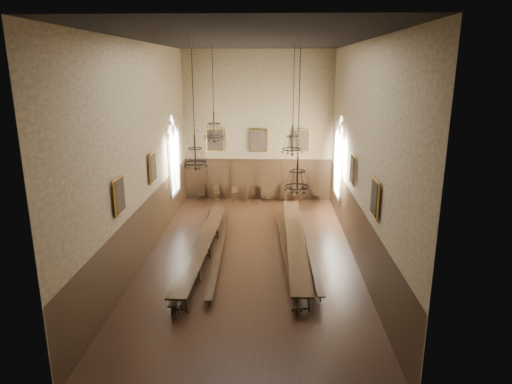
# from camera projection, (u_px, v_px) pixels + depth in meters

# --- Properties ---
(floor) EXTENTS (9.00, 18.00, 0.02)m
(floor) POSITION_uv_depth(u_px,v_px,m) (251.00, 256.00, 19.92)
(floor) COLOR black
(floor) RESTS_ON ground
(ceiling) EXTENTS (9.00, 18.00, 0.02)m
(ceiling) POSITION_uv_depth(u_px,v_px,m) (250.00, 39.00, 17.53)
(ceiling) COLOR black
(ceiling) RESTS_ON ground
(wall_back) EXTENTS (9.00, 0.02, 9.00)m
(wall_back) POSITION_uv_depth(u_px,v_px,m) (258.00, 127.00, 27.41)
(wall_back) COLOR #8F7C58
(wall_back) RESTS_ON ground
(wall_front) EXTENTS (9.00, 0.02, 9.00)m
(wall_front) POSITION_uv_depth(u_px,v_px,m) (231.00, 231.00, 10.05)
(wall_front) COLOR #8F7C58
(wall_front) RESTS_ON ground
(wall_left) EXTENTS (0.02, 18.00, 9.00)m
(wall_left) POSITION_uv_depth(u_px,v_px,m) (142.00, 154.00, 18.89)
(wall_left) COLOR #8F7C58
(wall_left) RESTS_ON ground
(wall_right) EXTENTS (0.02, 18.00, 9.00)m
(wall_right) POSITION_uv_depth(u_px,v_px,m) (361.00, 156.00, 18.56)
(wall_right) COLOR #8F7C58
(wall_right) RESTS_ON ground
(wainscot_panelling) EXTENTS (9.00, 18.00, 2.50)m
(wainscot_panelling) POSITION_uv_depth(u_px,v_px,m) (251.00, 229.00, 19.59)
(wainscot_panelling) COLOR black
(wainscot_panelling) RESTS_ON floor
(table_left) EXTENTS (1.01, 10.21, 0.80)m
(table_left) POSITION_uv_depth(u_px,v_px,m) (204.00, 249.00, 19.65)
(table_left) COLOR black
(table_left) RESTS_ON floor
(table_right) EXTENTS (0.76, 10.80, 0.84)m
(table_right) POSITION_uv_depth(u_px,v_px,m) (295.00, 246.00, 19.98)
(table_right) COLOR black
(table_right) RESTS_ON floor
(bench_left_outer) EXTENTS (0.64, 10.33, 0.46)m
(bench_left_outer) POSITION_uv_depth(u_px,v_px,m) (194.00, 250.00, 19.85)
(bench_left_outer) COLOR black
(bench_left_outer) RESTS_ON floor
(bench_left_inner) EXTENTS (0.58, 9.11, 0.41)m
(bench_left_inner) POSITION_uv_depth(u_px,v_px,m) (219.00, 252.00, 19.73)
(bench_left_inner) COLOR black
(bench_left_inner) RESTS_ON floor
(bench_right_inner) EXTENTS (0.83, 10.21, 0.46)m
(bench_right_inner) POSITION_uv_depth(u_px,v_px,m) (285.00, 252.00, 19.67)
(bench_right_inner) COLOR black
(bench_right_inner) RESTS_ON floor
(bench_right_outer) EXTENTS (0.40, 9.14, 0.41)m
(bench_right_outer) POSITION_uv_depth(u_px,v_px,m) (310.00, 249.00, 20.01)
(bench_right_outer) COLOR black
(bench_right_outer) RESTS_ON floor
(chair_0) EXTENTS (0.44, 0.44, 0.89)m
(chair_0) POSITION_uv_depth(u_px,v_px,m) (201.00, 196.00, 28.21)
(chair_0) COLOR black
(chair_0) RESTS_ON floor
(chair_1) EXTENTS (0.49, 0.49, 0.91)m
(chair_1) POSITION_uv_depth(u_px,v_px,m) (217.00, 196.00, 28.22)
(chair_1) COLOR black
(chair_1) RESTS_ON floor
(chair_2) EXTENTS (0.49, 0.49, 0.86)m
(chair_2) POSITION_uv_depth(u_px,v_px,m) (235.00, 196.00, 28.19)
(chair_2) COLOR black
(chair_2) RESTS_ON floor
(chair_3) EXTENTS (0.51, 0.51, 0.90)m
(chair_3) POSITION_uv_depth(u_px,v_px,m) (251.00, 196.00, 28.15)
(chair_3) COLOR black
(chair_3) RESTS_ON floor
(chair_4) EXTENTS (0.42, 0.42, 0.92)m
(chair_4) POSITION_uv_depth(u_px,v_px,m) (264.00, 196.00, 28.07)
(chair_4) COLOR black
(chair_4) RESTS_ON floor
(chair_5) EXTENTS (0.55, 0.55, 1.02)m
(chair_5) POSITION_uv_depth(u_px,v_px,m) (283.00, 196.00, 28.02)
(chair_5) COLOR black
(chair_5) RESTS_ON floor
(chair_6) EXTENTS (0.46, 0.46, 0.98)m
(chair_6) POSITION_uv_depth(u_px,v_px,m) (297.00, 197.00, 27.96)
(chair_6) COLOR black
(chair_6) RESTS_ON floor
(chair_7) EXTENTS (0.51, 0.51, 0.92)m
(chair_7) POSITION_uv_depth(u_px,v_px,m) (316.00, 197.00, 28.02)
(chair_7) COLOR black
(chair_7) RESTS_ON floor
(chandelier_back_left) EXTENTS (0.93, 0.93, 4.35)m
(chandelier_back_left) POSITION_uv_depth(u_px,v_px,m) (214.00, 131.00, 21.47)
(chandelier_back_left) COLOR black
(chandelier_back_left) RESTS_ON ceiling
(chandelier_back_right) EXTENTS (0.94, 0.94, 4.90)m
(chandelier_back_right) POSITION_uv_depth(u_px,v_px,m) (292.00, 143.00, 21.28)
(chandelier_back_right) COLOR black
(chandelier_back_right) RESTS_ON ceiling
(chandelier_front_left) EXTENTS (0.84, 0.84, 4.58)m
(chandelier_front_left) POSITION_uv_depth(u_px,v_px,m) (195.00, 155.00, 16.72)
(chandelier_front_left) COLOR black
(chandelier_front_left) RESTS_ON ceiling
(chandelier_front_right) EXTENTS (0.88, 0.88, 5.31)m
(chandelier_front_right) POSITION_uv_depth(u_px,v_px,m) (297.00, 177.00, 16.24)
(chandelier_front_right) COLOR black
(chandelier_front_right) RESTS_ON ceiling
(portrait_back_0) EXTENTS (1.10, 0.12, 1.40)m
(portrait_back_0) POSITION_uv_depth(u_px,v_px,m) (215.00, 140.00, 27.59)
(portrait_back_0) COLOR gold
(portrait_back_0) RESTS_ON wall_back
(portrait_back_1) EXTENTS (1.10, 0.12, 1.40)m
(portrait_back_1) POSITION_uv_depth(u_px,v_px,m) (258.00, 140.00, 27.49)
(portrait_back_1) COLOR gold
(portrait_back_1) RESTS_ON wall_back
(portrait_back_2) EXTENTS (1.10, 0.12, 1.40)m
(portrait_back_2) POSITION_uv_depth(u_px,v_px,m) (301.00, 141.00, 27.40)
(portrait_back_2) COLOR gold
(portrait_back_2) RESTS_ON wall_back
(portrait_left_0) EXTENTS (0.12, 1.00, 1.30)m
(portrait_left_0) POSITION_uv_depth(u_px,v_px,m) (153.00, 168.00, 20.06)
(portrait_left_0) COLOR gold
(portrait_left_0) RESTS_ON wall_left
(portrait_left_1) EXTENTS (0.12, 1.00, 1.30)m
(portrait_left_1) POSITION_uv_depth(u_px,v_px,m) (119.00, 196.00, 15.72)
(portrait_left_1) COLOR gold
(portrait_left_1) RESTS_ON wall_left
(portrait_right_0) EXTENTS (0.12, 1.00, 1.30)m
(portrait_right_0) POSITION_uv_depth(u_px,v_px,m) (353.00, 169.00, 19.74)
(portrait_right_0) COLOR gold
(portrait_right_0) RESTS_ON wall_right
(portrait_right_1) EXTENTS (0.12, 1.00, 1.30)m
(portrait_right_1) POSITION_uv_depth(u_px,v_px,m) (375.00, 198.00, 15.41)
(portrait_right_1) COLOR gold
(portrait_right_1) RESTS_ON wall_right
(window_right) EXTENTS (0.20, 2.20, 4.60)m
(window_right) POSITION_uv_depth(u_px,v_px,m) (339.00, 156.00, 24.16)
(window_right) COLOR white
(window_right) RESTS_ON wall_right
(window_left) EXTENTS (0.20, 2.20, 4.60)m
(window_left) POSITION_uv_depth(u_px,v_px,m) (173.00, 155.00, 24.48)
(window_left) COLOR white
(window_left) RESTS_ON wall_left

